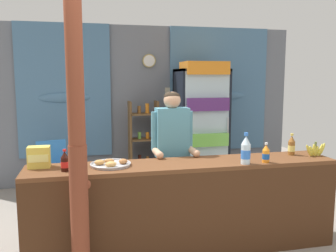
{
  "coord_description": "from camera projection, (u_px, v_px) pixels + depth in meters",
  "views": [
    {
      "loc": [
        -0.85,
        -2.89,
        1.77
      ],
      "look_at": [
        -0.0,
        0.79,
        1.26
      ],
      "focal_mm": 38.53,
      "sensor_mm": 36.0,
      "label": 1
    }
  ],
  "objects": [
    {
      "name": "stall_counter",
      "position": [
        188.0,
        200.0,
        3.55
      ],
      "size": [
        3.11,
        0.52,
        0.92
      ],
      "color": "brown",
      "rests_on": "ground"
    },
    {
      "name": "plastic_lawn_chair",
      "position": [
        53.0,
        167.0,
        5.18
      ],
      "size": [
        0.53,
        0.53,
        0.86
      ],
      "color": "#3884D6",
      "rests_on": "ground"
    },
    {
      "name": "soda_bottle_water",
      "position": [
        246.0,
        151.0,
        3.53
      ],
      "size": [
        0.09,
        0.09,
        0.31
      ],
      "color": "silver",
      "rests_on": "stall_counter"
    },
    {
      "name": "back_wall_curtained",
      "position": [
        139.0,
        103.0,
        6.12
      ],
      "size": [
        5.47,
        0.22,
        2.62
      ],
      "color": "slate",
      "rests_on": "ground"
    },
    {
      "name": "banana_bunch",
      "position": [
        316.0,
        150.0,
        3.9
      ],
      "size": [
        0.28,
        0.06,
        0.16
      ],
      "color": "#DBCC42",
      "rests_on": "stall_counter"
    },
    {
      "name": "snack_box_instant_noodle",
      "position": [
        39.0,
        157.0,
        3.39
      ],
      "size": [
        0.2,
        0.14,
        0.2
      ],
      "color": "#EAD14C",
      "rests_on": "stall_counter"
    },
    {
      "name": "soda_bottle_cola",
      "position": [
        65.0,
        162.0,
        3.26
      ],
      "size": [
        0.07,
        0.07,
        0.2
      ],
      "color": "black",
      "rests_on": "stall_counter"
    },
    {
      "name": "soda_bottle_iced_tea",
      "position": [
        292.0,
        146.0,
        3.95
      ],
      "size": [
        0.07,
        0.07,
        0.24
      ],
      "color": "brown",
      "rests_on": "stall_counter"
    },
    {
      "name": "timber_post",
      "position": [
        78.0,
        151.0,
        2.93
      ],
      "size": [
        0.17,
        0.15,
        2.45
      ],
      "color": "brown",
      "rests_on": "ground"
    },
    {
      "name": "drink_fridge",
      "position": [
        202.0,
        119.0,
        5.82
      ],
      "size": [
        0.79,
        0.69,
        2.01
      ],
      "color": "black",
      "rests_on": "ground"
    },
    {
      "name": "soda_bottle_orange_soda",
      "position": [
        266.0,
        154.0,
        3.6
      ],
      "size": [
        0.07,
        0.07,
        0.2
      ],
      "color": "orange",
      "rests_on": "stall_counter"
    },
    {
      "name": "shopkeeper",
      "position": [
        172.0,
        145.0,
        4.06
      ],
      "size": [
        0.48,
        0.42,
        1.61
      ],
      "color": "#28282D",
      "rests_on": "ground"
    },
    {
      "name": "ground_plane",
      "position": [
        160.0,
        222.0,
        4.43
      ],
      "size": [
        8.15,
        8.15,
        0.0
      ],
      "primitive_type": "plane",
      "color": "gray"
    },
    {
      "name": "pastry_tray",
      "position": [
        111.0,
        164.0,
        3.46
      ],
      "size": [
        0.39,
        0.39,
        0.07
      ],
      "color": "#BCBCC1",
      "rests_on": "stall_counter"
    },
    {
      "name": "bottle_shelf_rack",
      "position": [
        144.0,
        142.0,
        5.9
      ],
      "size": [
        0.48,
        0.28,
        1.39
      ],
      "color": "brown",
      "rests_on": "ground"
    }
  ]
}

